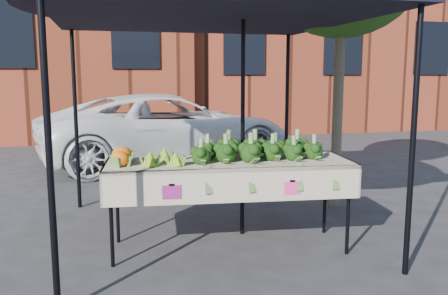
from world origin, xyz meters
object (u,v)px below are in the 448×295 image
(table, at_px, (229,205))
(vehicle, at_px, (166,36))
(street_tree, at_px, (339,59))
(canopy, at_px, (209,110))

(table, xyz_separation_m, vehicle, (-0.00, 4.83, 2.03))
(table, relative_size, street_tree, 0.64)
(table, height_order, vehicle, vehicle)
(table, distance_m, canopy, 1.04)
(canopy, bearing_deg, street_tree, 20.64)
(canopy, distance_m, street_tree, 2.07)
(vehicle, xyz_separation_m, street_tree, (1.76, -3.66, -0.55))
(vehicle, relative_size, street_tree, 1.28)
(table, relative_size, canopy, 0.78)
(table, distance_m, street_tree, 2.58)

